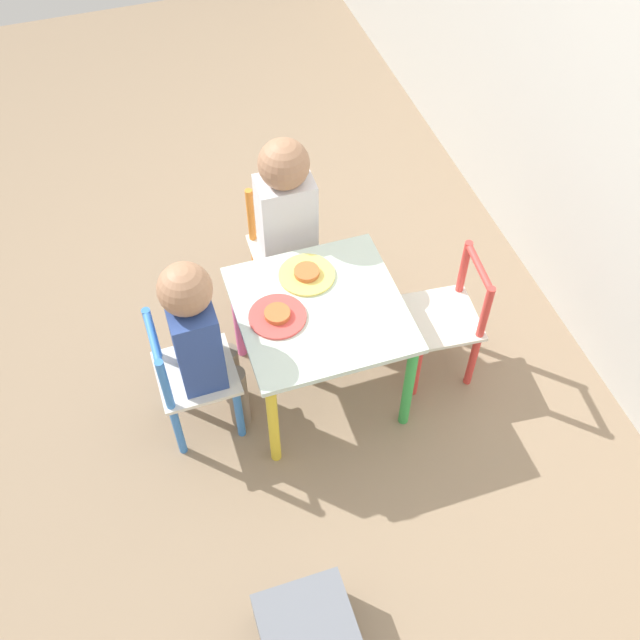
% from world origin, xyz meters
% --- Properties ---
extents(ground_plane, '(6.00, 6.00, 0.00)m').
position_xyz_m(ground_plane, '(0.00, 0.00, 0.00)').
color(ground_plane, '#8C755B').
extents(kids_table, '(0.54, 0.54, 0.45)m').
position_xyz_m(kids_table, '(0.00, 0.00, 0.38)').
color(kids_table, silver).
rests_on(kids_table, ground_plane).
extents(chair_orange, '(0.27, 0.27, 0.53)m').
position_xyz_m(chair_orange, '(-0.46, 0.01, 0.26)').
color(chair_orange, silver).
rests_on(chair_orange, ground_plane).
extents(chair_blue, '(0.26, 0.26, 0.53)m').
position_xyz_m(chair_blue, '(0.01, -0.46, 0.26)').
color(chair_blue, silver).
rests_on(chair_blue, ground_plane).
extents(chair_red, '(0.28, 0.28, 0.53)m').
position_xyz_m(chair_red, '(0.04, 0.46, 0.26)').
color(chair_red, silver).
rests_on(chair_red, ground_plane).
extents(child_left, '(0.22, 0.20, 0.81)m').
position_xyz_m(child_left, '(-0.40, 0.01, 0.49)').
color(child_left, '#38383D').
rests_on(child_left, ground_plane).
extents(child_front, '(0.20, 0.22, 0.78)m').
position_xyz_m(child_front, '(0.01, -0.40, 0.47)').
color(child_front, '#7A6B5B').
rests_on(child_front, ground_plane).
extents(plate_left, '(0.19, 0.19, 0.03)m').
position_xyz_m(plate_left, '(-0.14, 0.00, 0.46)').
color(plate_left, '#EADB66').
rests_on(plate_left, kids_table).
extents(plate_front, '(0.19, 0.19, 0.03)m').
position_xyz_m(plate_front, '(-0.00, -0.14, 0.46)').
color(plate_front, '#E54C47').
rests_on(plate_front, kids_table).
extents(storage_bin, '(0.24, 0.27, 0.18)m').
position_xyz_m(storage_bin, '(0.86, -0.32, 0.09)').
color(storage_bin, slate).
rests_on(storage_bin, ground_plane).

